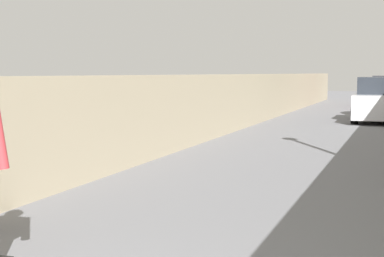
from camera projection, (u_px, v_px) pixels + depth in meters
name	position (u px, v px, depth m)	size (l,w,h in m)	color
ground_plane	(318.00, 136.00, 15.58)	(80.00, 80.00, 0.00)	slate
wall_left	(203.00, 108.00, 14.49)	(48.00, 0.30, 1.64)	tan
car_near	(381.00, 101.00, 20.16)	(3.98, 1.80, 1.54)	silver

